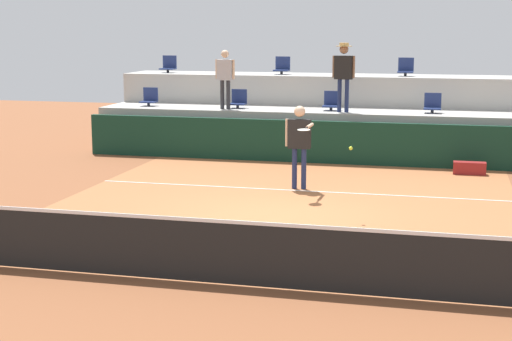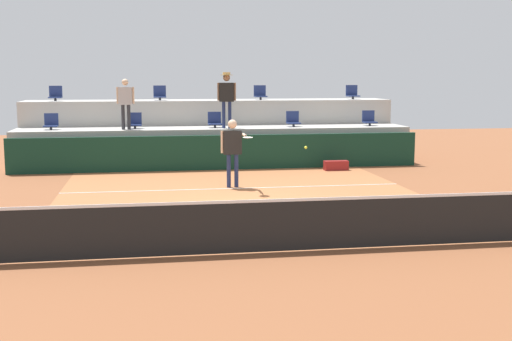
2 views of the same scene
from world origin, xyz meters
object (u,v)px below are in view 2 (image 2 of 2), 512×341
object	(u,v)px
stadium_chair_lower_right	(293,120)
tennis_ball	(306,147)
tennis_player	(233,146)
spectator_with_hat	(227,94)
equipment_bag	(336,165)
stadium_chair_upper_far_left	(55,95)
spectator_in_grey	(125,99)
stadium_chair_lower_far_left	(51,123)
stadium_chair_upper_far_right	(352,93)
stadium_chair_lower_left	(135,122)
stadium_chair_lower_far_right	(369,119)
stadium_chair_upper_right	(260,94)
stadium_chair_upper_left	(160,94)
stadium_chair_lower_center	(215,121)

from	to	relation	value
stadium_chair_lower_right	tennis_ball	world-z (taller)	stadium_chair_lower_right
stadium_chair_lower_right	tennis_player	world-z (taller)	tennis_player
spectator_with_hat	equipment_bag	world-z (taller)	spectator_with_hat
stadium_chair_lower_right	equipment_bag	xyz separation A→B (m)	(0.96, -1.95, -1.31)
stadium_chair_upper_far_left	equipment_bag	size ratio (longest dim) A/B	0.68
tennis_player	spectator_in_grey	distance (m)	5.27
stadium_chair_lower_far_left	tennis_ball	size ratio (longest dim) A/B	7.65
stadium_chair_lower_far_left	stadium_chair_upper_far_right	xyz separation A→B (m)	(10.59, 1.80, 0.85)
equipment_bag	spectator_with_hat	bearing A→B (deg)	154.48
stadium_chair_upper_far_left	stadium_chair_upper_far_right	distance (m)	10.65
stadium_chair_lower_left	tennis_ball	xyz separation A→B (m)	(4.03, -7.04, -0.15)
stadium_chair_lower_far_right	stadium_chair_upper_right	xyz separation A→B (m)	(-3.52, 1.80, 0.85)
stadium_chair_upper_left	tennis_player	xyz separation A→B (m)	(1.77, -6.45, -1.19)
stadium_chair_upper_right	stadium_chair_lower_center	bearing A→B (deg)	-135.77
stadium_chair_lower_left	stadium_chair_lower_far_right	world-z (taller)	same
stadium_chair_upper_far_right	stadium_chair_lower_far_left	bearing A→B (deg)	-170.35
stadium_chair_upper_left	spectator_in_grey	bearing A→B (deg)	-117.32
stadium_chair_lower_right	tennis_player	xyz separation A→B (m)	(-2.67, -4.65, -0.34)
stadium_chair_lower_far_left	stadium_chair_upper_right	xyz separation A→B (m)	(7.11, 1.80, 0.85)
stadium_chair_lower_left	stadium_chair_upper_right	world-z (taller)	stadium_chair_upper_right
tennis_player	tennis_ball	distance (m)	2.78
stadium_chair_lower_left	spectator_in_grey	distance (m)	0.88
stadium_chair_upper_far_left	stadium_chair_upper_right	xyz separation A→B (m)	(7.18, 0.00, 0.00)
stadium_chair_lower_right	stadium_chair_upper_far_right	bearing A→B (deg)	34.22
stadium_chair_lower_right	tennis_player	distance (m)	5.37
stadium_chair_upper_far_left	stadium_chair_upper_right	size ratio (longest dim) A/B	1.00
equipment_bag	stadium_chair_lower_right	bearing A→B (deg)	116.33
spectator_with_hat	stadium_chair_lower_far_left	bearing A→B (deg)	176.10
equipment_bag	stadium_chair_upper_far_left	bearing A→B (deg)	157.31
spectator_in_grey	spectator_with_hat	size ratio (longest dim) A/B	0.88
tennis_player	spectator_with_hat	xyz separation A→B (m)	(0.35, 4.27, 1.26)
stadium_chair_lower_right	equipment_bag	distance (m)	2.54
stadium_chair_upper_left	equipment_bag	world-z (taller)	stadium_chair_upper_left
stadium_chair_lower_far_right	stadium_chair_upper_far_right	world-z (taller)	stadium_chair_upper_far_right
stadium_chair_lower_left	equipment_bag	distance (m)	6.69
spectator_in_grey	tennis_ball	distance (m)	7.98
stadium_chair_lower_left	stadium_chair_upper_right	distance (m)	4.89
stadium_chair_lower_far_left	stadium_chair_lower_far_right	distance (m)	10.64
stadium_chair_lower_right	stadium_chair_upper_far_left	world-z (taller)	stadium_chair_upper_far_left
stadium_chair_lower_far_right	stadium_chair_upper_far_right	xyz separation A→B (m)	(-0.05, 1.80, 0.85)
spectator_in_grey	spectator_with_hat	bearing A→B (deg)	-0.00
stadium_chair_upper_left	spectator_with_hat	distance (m)	3.05
equipment_bag	spectator_in_grey	bearing A→B (deg)	166.51
stadium_chair_lower_left	stadium_chair_upper_left	distance (m)	2.17
stadium_chair_upper_left	tennis_ball	world-z (taller)	stadium_chair_upper_left
stadium_chair_lower_center	stadium_chair_upper_far_right	xyz separation A→B (m)	(5.32, 1.80, 0.85)
stadium_chair_upper_far_left	tennis_player	world-z (taller)	stadium_chair_upper_far_left
tennis_player	tennis_ball	size ratio (longest dim) A/B	26.70
stadium_chair_lower_far_left	stadium_chair_lower_left	distance (m)	2.65
tennis_player	spectator_with_hat	distance (m)	4.46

